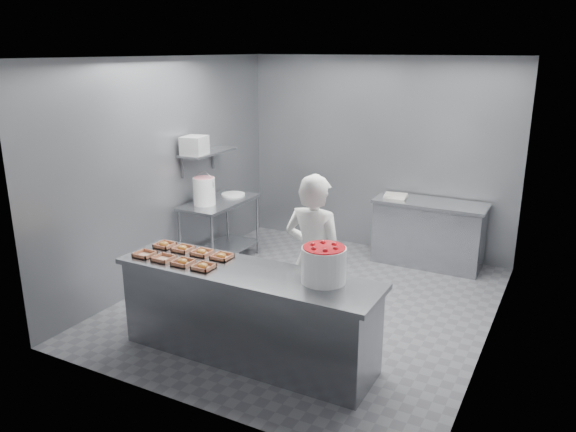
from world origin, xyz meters
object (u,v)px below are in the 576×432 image
object	(u,v)px
back_counter	(428,233)
tray_4	(164,245)
tray_2	(183,262)
glaze_bucket	(204,190)
strawberry_tub	(324,263)
tray_3	(203,266)
tray_1	(164,258)
prep_table	(220,222)
service_counter	(247,314)
tray_5	(183,248)
tray_7	(222,256)
worker	(314,260)
appliance	(194,145)
tray_6	(202,252)
tray_0	(145,254)

from	to	relation	value
back_counter	tray_4	world-z (taller)	tray_4
tray_2	glaze_bucket	distance (m)	2.16
strawberry_tub	tray_3	bearing A→B (deg)	-167.23
tray_1	prep_table	bearing A→B (deg)	110.69
tray_4	strawberry_tub	world-z (taller)	strawberry_tub
service_counter	prep_table	distance (m)	2.56
back_counter	tray_5	world-z (taller)	tray_5
tray_2	tray_7	size ratio (longest dim) A/B	1.00
service_counter	tray_4	xyz separation A→B (m)	(-1.10, 0.15, 0.47)
worker	appliance	distance (m)	2.61
tray_5	tray_6	world-z (taller)	same
tray_0	tray_4	size ratio (longest dim) A/B	1.00
prep_table	strawberry_tub	world-z (taller)	strawberry_tub
strawberry_tub	appliance	size ratio (longest dim) A/B	1.25
tray_3	tray_1	bearing A→B (deg)	180.00
tray_0	tray_1	world-z (taller)	same
tray_0	glaze_bucket	bearing A→B (deg)	108.37
prep_table	appliance	world-z (taller)	appliance
back_counter	glaze_bucket	size ratio (longest dim) A/B	3.39
back_counter	strawberry_tub	size ratio (longest dim) A/B	3.77
worker	tray_7	bearing A→B (deg)	32.23
tray_4	tray_6	world-z (taller)	same
service_counter	tray_4	world-z (taller)	tray_4
tray_0	tray_5	xyz separation A→B (m)	(0.24, 0.30, 0.00)
service_counter	back_counter	xyz separation A→B (m)	(0.90, 3.25, -0.00)
service_counter	worker	bearing A→B (deg)	55.50
prep_table	tray_3	bearing A→B (deg)	-58.85
worker	appliance	xyz separation A→B (m)	(-2.23, 1.08, 0.81)
tray_0	tray_4	distance (m)	0.30
back_counter	tray_2	xyz separation A→B (m)	(-1.52, -3.40, 0.47)
tray_2	tray_3	size ratio (longest dim) A/B	1.00
tray_7	tray_2	bearing A→B (deg)	-128.22
tray_1	strawberry_tub	xyz separation A→B (m)	(1.60, 0.25, 0.15)
tray_1	appliance	distance (m)	2.21
tray_4	tray_5	distance (m)	0.24
tray_4	tray_7	bearing A→B (deg)	0.00
strawberry_tub	appliance	world-z (taller)	appliance
worker	glaze_bucket	size ratio (longest dim) A/B	3.95
tray_7	service_counter	bearing A→B (deg)	-21.91
worker	tray_6	bearing A→B (deg)	26.20
back_counter	worker	xyz separation A→B (m)	(-0.49, -2.65, 0.42)
tray_4	tray_7	xyz separation A→B (m)	(0.72, 0.00, 0.00)
tray_3	prep_table	bearing A→B (deg)	121.15
tray_0	tray_7	world-z (taller)	tray_7
service_counter	tray_2	bearing A→B (deg)	-166.17
tray_6	appliance	distance (m)	2.09
service_counter	tray_0	distance (m)	1.20
prep_table	back_counter	world-z (taller)	same
strawberry_tub	appliance	distance (m)	3.07
prep_table	tray_2	distance (m)	2.36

